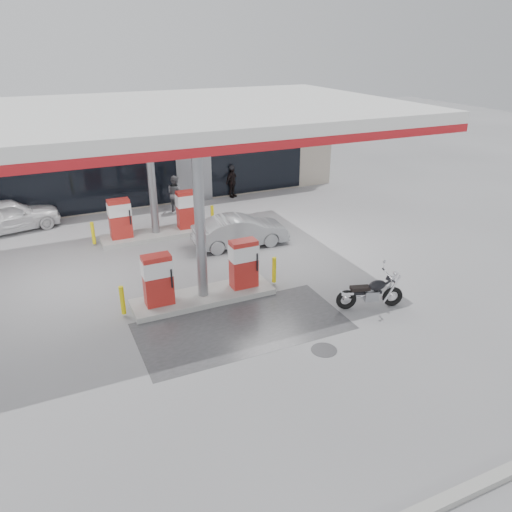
{
  "coord_description": "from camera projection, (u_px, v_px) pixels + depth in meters",
  "views": [
    {
      "loc": [
        -4.29,
        -11.37,
        7.68
      ],
      "look_at": [
        1.8,
        1.93,
        1.2
      ],
      "focal_mm": 35.0,
      "sensor_mm": 36.0,
      "label": 1
    }
  ],
  "objects": [
    {
      "name": "canopy",
      "position": [
        166.0,
        116.0,
        16.22
      ],
      "size": [
        16.0,
        10.02,
        5.51
      ],
      "color": "silver",
      "rests_on": "ground"
    },
    {
      "name": "wet_patch",
      "position": [
        243.0,
        326.0,
        14.39
      ],
      "size": [
        6.0,
        3.0,
        0.0
      ],
      "primitive_type": "cube",
      "color": "#4C4C4F",
      "rests_on": "ground"
    },
    {
      "name": "hatchback_silver",
      "position": [
        240.0,
        231.0,
        19.67
      ],
      "size": [
        3.82,
        1.56,
        1.23
      ],
      "primitive_type": "imported",
      "rotation": [
        0.0,
        0.0,
        1.5
      ],
      "color": "#909497",
      "rests_on": "ground"
    },
    {
      "name": "ground",
      "position": [
        227.0,
        330.0,
        14.2
      ],
      "size": [
        90.0,
        90.0,
        0.0
      ],
      "primitive_type": "plane",
      "color": "gray",
      "rests_on": "ground"
    },
    {
      "name": "pump_island_far",
      "position": [
        155.0,
        220.0,
        20.56
      ],
      "size": [
        5.14,
        1.3,
        1.78
      ],
      "color": "#9E9E99",
      "rests_on": "ground"
    },
    {
      "name": "attendant",
      "position": [
        175.0,
        194.0,
        23.44
      ],
      "size": [
        0.92,
        1.03,
        1.74
      ],
      "primitive_type": "imported",
      "rotation": [
        0.0,
        0.0,
        1.93
      ],
      "color": "#55565A",
      "rests_on": "ground"
    },
    {
      "name": "pump_island_near",
      "position": [
        203.0,
        279.0,
        15.57
      ],
      "size": [
        5.14,
        1.3,
        1.78
      ],
      "color": "#9E9E99",
      "rests_on": "ground"
    },
    {
      "name": "drain_cover",
      "position": [
        324.0,
        350.0,
        13.29
      ],
      "size": [
        0.7,
        0.7,
        0.01
      ],
      "primitive_type": "cylinder",
      "color": "#38383A",
      "rests_on": "ground"
    },
    {
      "name": "parked_car_right",
      "position": [
        215.0,
        177.0,
        27.48
      ],
      "size": [
        3.91,
        2.12,
        1.04
      ],
      "primitive_type": "imported",
      "rotation": [
        0.0,
        0.0,
        1.46
      ],
      "color": "#460F14",
      "rests_on": "ground"
    },
    {
      "name": "sedan_white",
      "position": [
        8.0,
        216.0,
        21.12
      ],
      "size": [
        4.35,
        2.42,
        1.4
      ],
      "primitive_type": "imported",
      "rotation": [
        0.0,
        0.0,
        1.77
      ],
      "color": "white",
      "rests_on": "ground"
    },
    {
      "name": "parked_motorcycle",
      "position": [
        371.0,
        293.0,
        15.21
      ],
      "size": [
        2.07,
        1.01,
        1.09
      ],
      "rotation": [
        0.0,
        0.0,
        -0.29
      ],
      "color": "black",
      "rests_on": "ground"
    },
    {
      "name": "store_building",
      "position": [
        116.0,
        152.0,
        26.64
      ],
      "size": [
        22.0,
        8.22,
        4.0
      ],
      "color": "#AFA393",
      "rests_on": "ground"
    },
    {
      "name": "biker_walking",
      "position": [
        232.0,
        182.0,
        25.57
      ],
      "size": [
        1.01,
        0.82,
        1.6
      ],
      "primitive_type": "imported",
      "rotation": [
        0.0,
        0.0,
        0.54
      ],
      "color": "black",
      "rests_on": "ground"
    }
  ]
}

